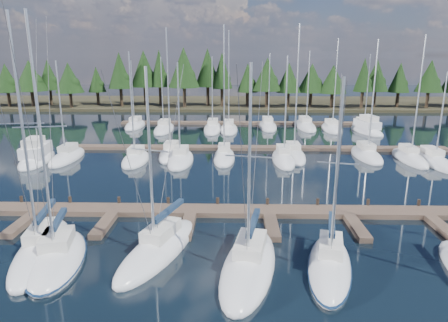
{
  "coord_description": "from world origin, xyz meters",
  "views": [
    {
      "loc": [
        -2.73,
        -11.13,
        11.95
      ],
      "look_at": [
        -3.57,
        22.0,
        3.17
      ],
      "focal_mm": 32.0,
      "sensor_mm": 36.0,
      "label": 1
    }
  ],
  "objects_px": {
    "main_dock": "(269,214)",
    "front_sailboat_2": "(159,249)",
    "front_sailboat_1": "(57,258)",
    "front_sailboat_3": "(249,265)",
    "motor_yacht_right": "(367,129)",
    "motor_yacht_left": "(37,157)",
    "front_sailboat_4": "(330,265)",
    "front_sailboat_0": "(42,250)"
  },
  "relations": [
    {
      "from": "main_dock",
      "to": "front_sailboat_4",
      "type": "bearing_deg",
      "value": -69.79
    },
    {
      "from": "front_sailboat_1",
      "to": "motor_yacht_right",
      "type": "bearing_deg",
      "value": 53.26
    },
    {
      "from": "motor_yacht_left",
      "to": "motor_yacht_right",
      "type": "distance_m",
      "value": 48.38
    },
    {
      "from": "motor_yacht_left",
      "to": "motor_yacht_right",
      "type": "relative_size",
      "value": 1.02
    },
    {
      "from": "front_sailboat_0",
      "to": "motor_yacht_left",
      "type": "distance_m",
      "value": 24.94
    },
    {
      "from": "front_sailboat_2",
      "to": "motor_yacht_left",
      "type": "relative_size",
      "value": 1.27
    },
    {
      "from": "motor_yacht_left",
      "to": "motor_yacht_right",
      "type": "height_order",
      "value": "motor_yacht_left"
    },
    {
      "from": "front_sailboat_0",
      "to": "front_sailboat_1",
      "type": "distance_m",
      "value": 1.74
    },
    {
      "from": "front_sailboat_2",
      "to": "main_dock",
      "type": "bearing_deg",
      "value": 38.85
    },
    {
      "from": "front_sailboat_3",
      "to": "motor_yacht_right",
      "type": "distance_m",
      "value": 47.73
    },
    {
      "from": "front_sailboat_2",
      "to": "motor_yacht_left",
      "type": "distance_m",
      "value": 28.63
    },
    {
      "from": "front_sailboat_1",
      "to": "motor_yacht_right",
      "type": "distance_m",
      "value": 53.2
    },
    {
      "from": "front_sailboat_1",
      "to": "front_sailboat_2",
      "type": "distance_m",
      "value": 5.96
    },
    {
      "from": "front_sailboat_0",
      "to": "front_sailboat_4",
      "type": "relative_size",
      "value": 1.28
    },
    {
      "from": "front_sailboat_3",
      "to": "motor_yacht_left",
      "type": "distance_m",
      "value": 33.75
    },
    {
      "from": "main_dock",
      "to": "motor_yacht_left",
      "type": "xyz_separation_m",
      "value": [
        -25.74,
        16.02,
        0.3
      ]
    },
    {
      "from": "front_sailboat_1",
      "to": "motor_yacht_right",
      "type": "height_order",
      "value": "front_sailboat_1"
    },
    {
      "from": "motor_yacht_left",
      "to": "front_sailboat_3",
      "type": "bearing_deg",
      "value": -44.87
    },
    {
      "from": "front_sailboat_0",
      "to": "motor_yacht_right",
      "type": "relative_size",
      "value": 1.59
    },
    {
      "from": "front_sailboat_4",
      "to": "front_sailboat_0",
      "type": "bearing_deg",
      "value": 175.45
    },
    {
      "from": "main_dock",
      "to": "front_sailboat_0",
      "type": "height_order",
      "value": "front_sailboat_0"
    },
    {
      "from": "front_sailboat_2",
      "to": "motor_yacht_right",
      "type": "distance_m",
      "value": 48.8
    },
    {
      "from": "main_dock",
      "to": "front_sailboat_0",
      "type": "xyz_separation_m",
      "value": [
        -14.62,
        -6.3,
        0.1
      ]
    },
    {
      "from": "front_sailboat_4",
      "to": "main_dock",
      "type": "bearing_deg",
      "value": 110.21
    },
    {
      "from": "front_sailboat_3",
      "to": "front_sailboat_4",
      "type": "distance_m",
      "value": 4.65
    },
    {
      "from": "main_dock",
      "to": "front_sailboat_1",
      "type": "xyz_separation_m",
      "value": [
        -13.19,
        -7.29,
        0.09
      ]
    },
    {
      "from": "main_dock",
      "to": "front_sailboat_2",
      "type": "relative_size",
      "value": 3.61
    },
    {
      "from": "main_dock",
      "to": "front_sailboat_3",
      "type": "distance_m",
      "value": 8.0
    },
    {
      "from": "front_sailboat_2",
      "to": "motor_yacht_left",
      "type": "xyz_separation_m",
      "value": [
        -18.35,
        21.97,
        0.23
      ]
    },
    {
      "from": "front_sailboat_1",
      "to": "front_sailboat_2",
      "type": "xyz_separation_m",
      "value": [
        5.81,
        1.34,
        -0.01
      ]
    },
    {
      "from": "motor_yacht_right",
      "to": "main_dock",
      "type": "bearing_deg",
      "value": -117.79
    },
    {
      "from": "motor_yacht_right",
      "to": "front_sailboat_0",
      "type": "bearing_deg",
      "value": -128.61
    },
    {
      "from": "front_sailboat_0",
      "to": "main_dock",
      "type": "bearing_deg",
      "value": 23.3
    },
    {
      "from": "front_sailboat_1",
      "to": "front_sailboat_3",
      "type": "xyz_separation_m",
      "value": [
        11.38,
        -0.5,
        -0.02
      ]
    },
    {
      "from": "front_sailboat_3",
      "to": "motor_yacht_left",
      "type": "bearing_deg",
      "value": 135.13
    },
    {
      "from": "front_sailboat_3",
      "to": "front_sailboat_1",
      "type": "bearing_deg",
      "value": 177.51
    },
    {
      "from": "front_sailboat_0",
      "to": "motor_yacht_right",
      "type": "xyz_separation_m",
      "value": [
        33.25,
        41.64,
        0.2
      ]
    },
    {
      "from": "front_sailboat_1",
      "to": "front_sailboat_3",
      "type": "bearing_deg",
      "value": -2.49
    },
    {
      "from": "front_sailboat_0",
      "to": "front_sailboat_2",
      "type": "distance_m",
      "value": 7.24
    },
    {
      "from": "front_sailboat_0",
      "to": "front_sailboat_3",
      "type": "xyz_separation_m",
      "value": [
        12.81,
        -1.49,
        -0.03
      ]
    },
    {
      "from": "main_dock",
      "to": "front_sailboat_1",
      "type": "height_order",
      "value": "front_sailboat_1"
    },
    {
      "from": "main_dock",
      "to": "front_sailboat_3",
      "type": "height_order",
      "value": "front_sailboat_3"
    }
  ]
}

